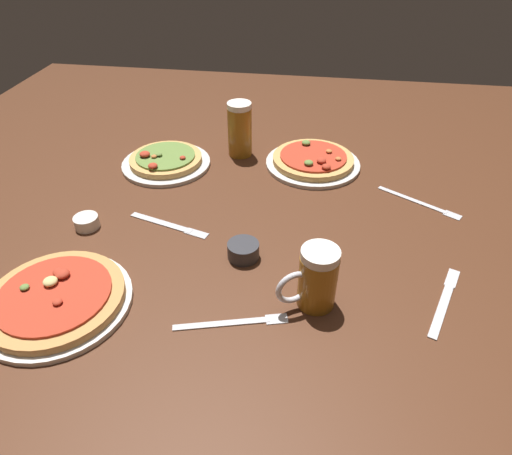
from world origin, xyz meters
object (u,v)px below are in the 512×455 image
pizza_plate_side (166,161)px  knife_spare (169,225)px  ramekin_sauce (87,222)px  pizza_plate_near (56,299)px  beer_mug_dark (316,279)px  pizza_plate_far (313,161)px  beer_mug_amber (240,129)px  fork_left (420,202)px  knife_right (445,300)px  ramekin_butter (243,250)px  fork_spare (234,322)px

pizza_plate_side → knife_spare: size_ratio=1.22×
pizza_plate_side → ramekin_sauce: (-0.10, -0.34, -0.00)m
pizza_plate_near → beer_mug_dark: (0.52, 0.09, 0.05)m
pizza_plate_far → beer_mug_amber: size_ratio=1.69×
beer_mug_amber → fork_left: size_ratio=0.81×
pizza_plate_side → fork_left: 0.76m
pizza_plate_near → fork_left: bearing=32.3°
pizza_plate_side → fork_left: bearing=-7.5°
beer_mug_dark → beer_mug_amber: bearing=113.1°
pizza_plate_side → knife_right: (0.75, -0.47, -0.01)m
beer_mug_dark → beer_mug_amber: size_ratio=0.81×
pizza_plate_side → ramekin_butter: (0.31, -0.39, 0.00)m
beer_mug_amber → knife_spare: 0.44m
ramekin_sauce → knife_spare: (0.20, 0.04, -0.01)m
pizza_plate_near → knife_spare: bearing=64.3°
beer_mug_dark → pizza_plate_side: bearing=133.2°
fork_spare → knife_spare: size_ratio=1.01×
pizza_plate_far → ramekin_sauce: (-0.55, -0.41, -0.00)m
fork_left → knife_spare: bearing=-162.7°
beer_mug_amber → ramekin_sauce: bearing=-124.7°
pizza_plate_far → knife_right: 0.62m
beer_mug_dark → ramekin_butter: (-0.17, 0.12, -0.05)m
ramekin_butter → fork_spare: bearing=-85.4°
pizza_plate_far → fork_left: bearing=-28.9°
beer_mug_amber → knife_right: beer_mug_amber is taller
ramekin_butter → fork_spare: 0.20m
ramekin_sauce → knife_right: size_ratio=0.29×
knife_spare → beer_mug_amber: bearing=75.2°
pizza_plate_side → ramekin_butter: size_ratio=3.67×
beer_mug_amber → pizza_plate_near: bearing=-109.6°
pizza_plate_side → fork_left: (0.75, -0.10, -0.01)m
knife_right → fork_spare: (-0.42, -0.12, -0.00)m
pizza_plate_side → beer_mug_dark: bearing=-46.8°
ramekin_sauce → ramekin_butter: 0.42m
ramekin_sauce → knife_right: 0.86m
fork_spare → fork_left: bearing=49.4°
beer_mug_amber → ramekin_butter: bearing=-78.9°
pizza_plate_near → beer_mug_amber: bearing=70.4°
knife_right → pizza_plate_side: bearing=148.1°
knife_right → knife_spare: bearing=165.4°
ramekin_sauce → pizza_plate_far: bearing=36.4°
ramekin_sauce → knife_right: ramekin_sauce is taller
knife_spare → fork_left: bearing=17.3°
ramekin_butter → knife_spare: ramekin_butter is taller
pizza_plate_near → fork_spare: size_ratio=1.35×
beer_mug_dark → fork_left: beer_mug_dark is taller
ramekin_sauce → fork_spare: 0.50m
knife_right → pizza_plate_far: bearing=119.3°
beer_mug_dark → ramekin_butter: 0.21m
knife_right → fork_left: bearing=90.0°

